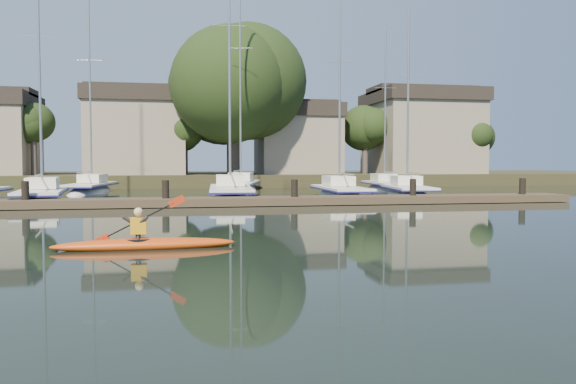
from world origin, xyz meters
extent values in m
plane|color=black|center=(0.00, 0.00, 0.00)|extent=(160.00, 160.00, 0.00)
ellipsoid|color=#DB4A10|center=(-3.09, 1.17, 0.09)|extent=(4.23, 0.70, 0.32)
cylinder|color=black|center=(-3.23, 1.17, 0.20)|extent=(0.65, 0.65, 0.08)
imported|color=#2A2527|center=(-3.23, 1.17, 0.53)|extent=(0.23, 0.34, 0.91)
cube|color=orange|center=(-3.23, 1.17, 0.54)|extent=(0.36, 0.27, 0.37)
sphere|color=beige|center=(-3.23, 1.17, 0.86)|extent=(0.21, 0.21, 0.21)
cube|color=#493B2A|center=(0.00, 14.00, 0.20)|extent=(34.00, 2.00, 0.35)
cylinder|color=black|center=(-9.00, 14.00, 0.30)|extent=(0.32, 0.32, 1.80)
cylinder|color=black|center=(-3.00, 14.00, 0.30)|extent=(0.32, 0.32, 1.80)
cylinder|color=black|center=(3.00, 14.00, 0.30)|extent=(0.32, 0.32, 1.80)
cylinder|color=black|center=(9.00, 14.00, 0.30)|extent=(0.32, 0.32, 1.80)
cylinder|color=black|center=(15.00, 14.00, 0.30)|extent=(0.32, 0.32, 1.80)
ellipsoid|color=white|center=(-9.27, 18.06, -0.36)|extent=(3.34, 9.04, 1.97)
cube|color=white|center=(-9.27, 18.06, 0.57)|extent=(3.02, 7.45, 0.15)
cube|color=navy|center=(-9.27, 18.06, 0.49)|extent=(3.13, 7.64, 0.08)
cube|color=silver|center=(-9.34, 18.59, 0.96)|extent=(1.77, 2.64, 0.57)
cylinder|color=#9EA0A5|center=(-9.31, 18.32, 6.86)|extent=(0.12, 0.12, 12.47)
cylinder|color=#9EA0A5|center=(-9.10, 16.75, 1.40)|extent=(0.53, 3.34, 0.08)
cylinder|color=#9EA0A5|center=(-9.31, 18.32, 8.35)|extent=(1.65, 0.25, 0.03)
ellipsoid|color=white|center=(0.35, 18.86, -0.39)|extent=(2.88, 10.03, 2.09)
cube|color=white|center=(0.35, 18.86, 0.61)|extent=(2.67, 8.24, 0.15)
cube|color=navy|center=(0.35, 18.86, 0.52)|extent=(2.77, 8.44, 0.09)
cube|color=silver|center=(0.39, 19.46, 1.01)|extent=(1.70, 2.86, 0.61)
cylinder|color=#9EA0A5|center=(0.37, 19.16, 7.82)|extent=(0.13, 0.13, 14.32)
cylinder|color=#9EA0A5|center=(0.27, 17.38, 1.49)|extent=(0.31, 3.76, 0.09)
cylinder|color=#9EA0A5|center=(0.37, 19.16, 9.54)|extent=(1.76, 0.13, 0.03)
ellipsoid|color=white|center=(6.60, 18.66, -0.36)|extent=(2.39, 8.34, 1.97)
cube|color=white|center=(6.60, 18.66, 0.57)|extent=(2.25, 6.85, 0.14)
cube|color=navy|center=(6.60, 18.66, 0.49)|extent=(2.34, 7.01, 0.08)
cube|color=silver|center=(6.62, 19.16, 0.95)|extent=(1.51, 2.36, 0.57)
cylinder|color=#9EA0A5|center=(6.61, 18.91, 6.32)|extent=(0.12, 0.12, 11.39)
cylinder|color=#9EA0A5|center=(6.57, 17.42, 1.40)|extent=(0.17, 3.15, 0.08)
cylinder|color=#9EA0A5|center=(6.61, 18.91, 7.68)|extent=(1.66, 0.07, 0.03)
ellipsoid|color=white|center=(10.71, 18.70, -0.36)|extent=(3.28, 7.50, 1.97)
cube|color=white|center=(10.71, 18.70, 0.57)|extent=(2.97, 6.20, 0.15)
cube|color=navy|center=(10.71, 18.70, 0.49)|extent=(3.08, 6.35, 0.08)
cube|color=silver|center=(10.78, 19.13, 0.95)|extent=(1.75, 2.23, 0.57)
cylinder|color=#9EA0A5|center=(10.74, 18.92, 5.80)|extent=(0.12, 0.12, 10.36)
cylinder|color=#9EA0A5|center=(10.54, 17.63, 1.40)|extent=(0.51, 2.73, 0.08)
cylinder|color=#9EA0A5|center=(10.74, 18.92, 7.04)|extent=(1.64, 0.29, 0.03)
ellipsoid|color=white|center=(-8.31, 27.20, -0.36)|extent=(3.04, 9.36, 1.94)
cube|color=white|center=(-8.31, 27.20, 0.56)|extent=(2.77, 7.71, 0.14)
cube|color=navy|center=(-8.31, 27.20, 0.48)|extent=(2.87, 7.90, 0.08)
cube|color=silver|center=(-8.26, 27.75, 0.94)|extent=(1.68, 2.70, 0.56)
cylinder|color=#9EA0A5|center=(-8.28, 27.47, 7.25)|extent=(0.12, 0.12, 13.28)
cylinder|color=#9EA0A5|center=(-8.45, 25.82, 1.38)|extent=(0.42, 3.49, 0.08)
cylinder|color=#9EA0A5|center=(-8.28, 27.47, 8.85)|extent=(1.63, 0.19, 0.03)
ellipsoid|color=white|center=(1.76, 27.35, -0.38)|extent=(4.43, 11.07, 2.06)
cube|color=white|center=(1.76, 27.35, 0.60)|extent=(3.93, 9.14, 0.15)
cube|color=navy|center=(1.76, 27.35, 0.51)|extent=(4.06, 9.37, 0.09)
cube|color=silver|center=(1.89, 27.99, 1.00)|extent=(2.10, 3.28, 0.60)
cylinder|color=#9EA0A5|center=(1.82, 27.67, 8.23)|extent=(0.13, 0.13, 15.16)
cylinder|color=#9EA0A5|center=(1.43, 25.76, 1.46)|extent=(0.92, 4.05, 0.09)
cylinder|color=#9EA0A5|center=(1.82, 27.67, 10.05)|extent=(1.70, 0.38, 0.03)
ellipsoid|color=white|center=(12.15, 26.29, -0.35)|extent=(2.68, 8.10, 1.89)
cube|color=white|center=(12.15, 26.29, 0.55)|extent=(2.47, 6.66, 0.14)
cube|color=navy|center=(12.15, 26.29, 0.47)|extent=(2.56, 6.83, 0.08)
cube|color=silver|center=(12.19, 26.77, 0.92)|extent=(1.56, 2.33, 0.55)
cylinder|color=#9EA0A5|center=(12.17, 26.53, 6.07)|extent=(0.12, 0.12, 10.95)
cylinder|color=#9EA0A5|center=(12.06, 25.10, 1.34)|extent=(0.30, 3.02, 0.08)
cylinder|color=#9EA0A5|center=(12.17, 26.53, 7.39)|extent=(1.59, 0.15, 0.03)
cube|color=#2F381C|center=(0.00, 44.00, 0.50)|extent=(90.00, 24.00, 1.00)
cube|color=gray|center=(-6.00, 38.00, 4.00)|extent=(8.00, 8.00, 6.00)
cube|color=#2A231E|center=(-6.00, 38.00, 7.60)|extent=(8.40, 8.40, 1.20)
cube|color=gray|center=(8.00, 38.00, 3.50)|extent=(7.00, 7.00, 5.00)
cube|color=#2A231E|center=(8.00, 38.00, 6.60)|extent=(7.35, 7.35, 1.20)
cube|color=gray|center=(20.00, 38.00, 4.25)|extent=(9.00, 9.00, 6.50)
cube|color=#2A231E|center=(20.00, 38.00, 8.10)|extent=(9.45, 9.45, 1.20)
cylinder|color=#463D38|center=(2.00, 35.00, 3.50)|extent=(1.20, 1.20, 5.00)
sphere|color=black|center=(2.00, 35.00, 8.50)|extent=(8.50, 8.50, 8.50)
cylinder|color=#463D38|center=(-14.00, 36.00, 2.50)|extent=(0.48, 0.48, 3.00)
sphere|color=black|center=(-14.00, 36.00, 5.00)|extent=(3.40, 3.40, 3.40)
cylinder|color=#463D38|center=(-2.00, 35.50, 2.40)|extent=(0.38, 0.38, 2.80)
sphere|color=black|center=(-2.00, 35.50, 4.60)|extent=(2.72, 2.72, 2.72)
cylinder|color=#463D38|center=(14.00, 36.50, 2.60)|extent=(0.50, 0.50, 3.20)
sphere|color=black|center=(14.00, 36.50, 5.25)|extent=(3.57, 3.57, 3.57)
cylinder|color=#463D38|center=(24.00, 35.00, 2.30)|extent=(0.41, 0.41, 2.60)
sphere|color=black|center=(24.00, 35.00, 4.45)|extent=(2.89, 2.89, 2.89)
camera|label=1|loc=(-2.20, -12.16, 2.00)|focal=35.00mm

